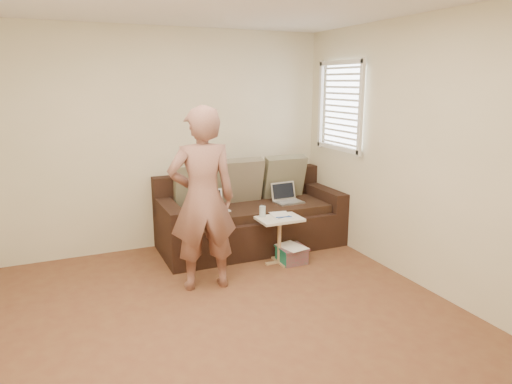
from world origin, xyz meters
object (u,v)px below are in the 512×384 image
striped_box (292,254)px  side_table (279,240)px  person (203,199)px  sofa (251,213)px  drinking_glass (262,211)px  laptop_silver (289,203)px  laptop_white (214,211)px

striped_box → side_table: bearing=161.9°
person → sofa: bearing=-128.5°
striped_box → drinking_glass: bearing=152.0°
laptop_silver → striped_box: 0.78m
drinking_glass → sofa: bearing=80.7°
laptop_white → striped_box: (0.70, -0.60, -0.43)m
laptop_silver → drinking_glass: (-0.56, -0.44, 0.07)m
side_table → striped_box: bearing=-18.1°
sofa → laptop_white: size_ratio=6.84×
laptop_white → laptop_silver: bearing=-5.7°
side_table → striped_box: 0.22m
laptop_white → side_table: size_ratio=0.61×
laptop_silver → laptop_white: laptop_white is taller
sofa → striped_box: (0.21, -0.67, -0.33)m
sofa → drinking_glass: (-0.08, -0.51, 0.16)m
laptop_silver → person: person is taller
laptop_silver → laptop_white: size_ratio=1.05×
laptop_white → person: bearing=-120.6°
drinking_glass → striped_box: bearing=-28.0°
laptop_white → sofa: bearing=2.4°
side_table → person: bearing=-165.4°
sofa → side_table: size_ratio=4.17×
person → striped_box: 1.36m
sofa → side_table: 0.65m
laptop_white → side_table: 0.84m
person → drinking_glass: 0.92m
laptop_silver → drinking_glass: drinking_glass is taller
person → striped_box: person is taller
laptop_silver → side_table: laptop_silver is taller
sofa → laptop_silver: sofa is taller
laptop_white → side_table: laptop_white is taller
drinking_glass → striped_box: drinking_glass is taller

